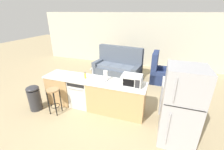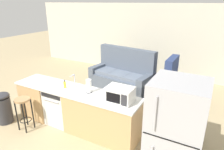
% 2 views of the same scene
% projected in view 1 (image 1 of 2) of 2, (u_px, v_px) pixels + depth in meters
% --- Properties ---
extents(ground_plane, '(24.00, 24.00, 0.00)m').
position_uv_depth(ground_plane, '(90.00, 106.00, 4.52)').
color(ground_plane, tan).
extents(wall_back, '(10.00, 0.06, 2.60)m').
position_uv_depth(wall_back, '(131.00, 40.00, 7.58)').
color(wall_back, beige).
rests_on(wall_back, ground_plane).
extents(kitchen_counter, '(2.94, 0.66, 0.90)m').
position_uv_depth(kitchen_counter, '(97.00, 95.00, 4.29)').
color(kitchen_counter, tan).
rests_on(kitchen_counter, ground_plane).
extents(dishwasher, '(0.58, 0.61, 0.84)m').
position_uv_depth(dishwasher, '(82.00, 92.00, 4.43)').
color(dishwasher, silver).
rests_on(dishwasher, ground_plane).
extents(stove_range, '(0.76, 0.68, 0.90)m').
position_uv_depth(stove_range, '(175.00, 97.00, 4.12)').
color(stove_range, '#A8AAB2').
rests_on(stove_range, ground_plane).
extents(refrigerator, '(0.72, 0.73, 1.72)m').
position_uv_depth(refrigerator, '(181.00, 107.00, 3.00)').
color(refrigerator, '#B7B7BC').
rests_on(refrigerator, ground_plane).
extents(microwave, '(0.50, 0.37, 0.28)m').
position_uv_depth(microwave, '(132.00, 80.00, 3.75)').
color(microwave, white).
rests_on(microwave, kitchen_counter).
extents(sink_faucet, '(0.07, 0.18, 0.30)m').
position_uv_depth(sink_faucet, '(93.00, 73.00, 4.19)').
color(sink_faucet, silver).
rests_on(sink_faucet, kitchen_counter).
extents(paper_towel_roll, '(0.14, 0.14, 0.28)m').
position_uv_depth(paper_towel_roll, '(106.00, 76.00, 4.01)').
color(paper_towel_roll, '#4C4C51').
rests_on(paper_towel_roll, kitchen_counter).
extents(soap_bottle, '(0.06, 0.06, 0.18)m').
position_uv_depth(soap_bottle, '(85.00, 76.00, 4.16)').
color(soap_bottle, yellow).
rests_on(soap_bottle, kitchen_counter).
extents(kettle, '(0.21, 0.17, 0.19)m').
position_uv_depth(kettle, '(185.00, 78.00, 3.97)').
color(kettle, black).
rests_on(kettle, stove_range).
extents(bar_stool, '(0.32, 0.32, 0.74)m').
position_uv_depth(bar_stool, '(54.00, 96.00, 4.02)').
color(bar_stool, tan).
rests_on(bar_stool, ground_plane).
extents(trash_bin, '(0.35, 0.35, 0.74)m').
position_uv_depth(trash_bin, '(34.00, 98.00, 4.23)').
color(trash_bin, '#333338').
rests_on(trash_bin, ground_plane).
extents(couch, '(2.11, 1.19, 1.27)m').
position_uv_depth(couch, '(118.00, 67.00, 6.50)').
color(couch, '#515B6B').
rests_on(couch, ground_plane).
extents(armchair, '(0.82, 0.87, 1.20)m').
position_uv_depth(armchair, '(159.00, 73.00, 5.97)').
color(armchair, navy).
rests_on(armchair, ground_plane).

